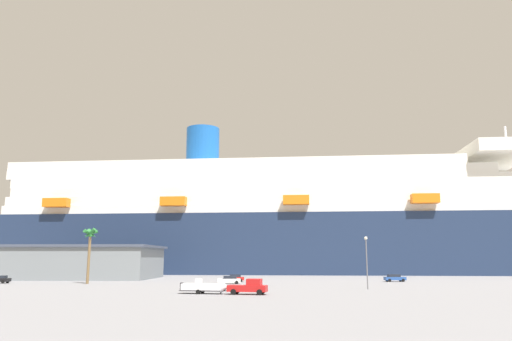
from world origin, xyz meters
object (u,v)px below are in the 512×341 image
cruise_ship (299,226)px  palm_tree (90,239)px  parked_car_blue_suv (395,278)px  small_boat_on_trailer (207,287)px  parked_car_white_van (229,280)px  parked_car_red_hatchback (234,278)px  street_lamp (366,255)px  pickup_truck (249,287)px

cruise_ship → palm_tree: cruise_ship is taller
parked_car_blue_suv → palm_tree: bearing=-168.6°
small_boat_on_trailer → parked_car_blue_suv: 52.58m
parked_car_white_van → cruise_ship: bearing=76.1°
palm_tree → parked_car_red_hatchback: bearing=19.7°
street_lamp → parked_car_white_van: bearing=147.6°
palm_tree → street_lamp: 55.36m
small_boat_on_trailer → street_lamp: (24.98, 11.72, 4.62)m
palm_tree → parked_car_white_van: (28.47, 1.52, -8.07)m
small_boat_on_trailer → parked_car_red_hatchback: small_boat_on_trailer is taller
parked_car_white_van → small_boat_on_trailer: bearing=-90.1°
pickup_truck → street_lamp: bearing=33.9°
street_lamp → small_boat_on_trailer: bearing=-154.9°
pickup_truck → palm_tree: size_ratio=0.52×
pickup_truck → parked_car_red_hatchback: size_ratio=1.30×
parked_car_red_hatchback → parked_car_blue_suv: bearing=4.2°
pickup_truck → street_lamp: street_lamp is taller
small_boat_on_trailer → parked_car_blue_suv: (35.43, 38.84, -0.13)m
palm_tree → small_boat_on_trailer: bearing=-42.5°
cruise_ship → small_boat_on_trailer: bearing=-99.9°
cruise_ship → street_lamp: 82.54m
parked_car_blue_suv → pickup_truck: bearing=-126.3°
small_boat_on_trailer → palm_tree: size_ratio=0.74×
parked_car_white_van → parked_car_blue_suv: same height
pickup_truck → parked_car_white_van: 29.10m
cruise_ship → parked_car_blue_suv: bearing=-70.6°
street_lamp → parked_car_white_van: (-24.92, 15.79, -4.75)m
cruise_ship → parked_car_white_van: 69.27m
cruise_ship → pickup_truck: bearing=-96.1°
pickup_truck → palm_tree: bearing=142.1°
small_boat_on_trailer → parked_car_blue_suv: small_boat_on_trailer is taller
cruise_ship → street_lamp: size_ratio=30.17×
street_lamp → parked_car_red_hatchback: street_lamp is taller
pickup_truck → parked_car_white_van: (-6.11, 28.45, -0.21)m
street_lamp → parked_car_blue_suv: 29.46m
cruise_ship → palm_tree: (-44.68, -67.15, -7.01)m
pickup_truck → small_boat_on_trailer: size_ratio=0.71×
street_lamp → parked_car_blue_suv: street_lamp is taller
cruise_ship → small_boat_on_trailer: (-16.28, -93.15, -14.96)m
pickup_truck → parked_car_blue_suv: pickup_truck is taller
parked_car_red_hatchback → cruise_ship: bearing=74.3°
street_lamp → parked_car_white_van: 29.88m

